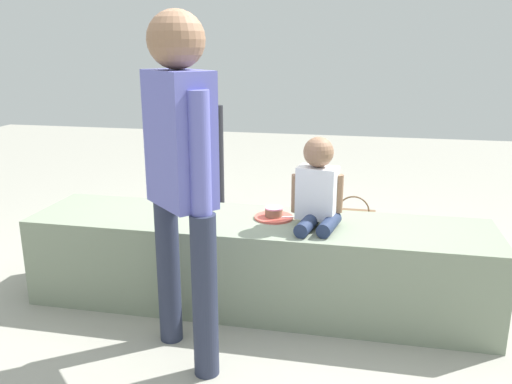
# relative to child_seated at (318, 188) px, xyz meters

# --- Properties ---
(ground_plane) EXTENTS (12.00, 12.00, 0.00)m
(ground_plane) POSITION_rel_child_seated_xyz_m (-0.34, 0.02, -0.72)
(ground_plane) COLOR gray
(concrete_ledge) EXTENTS (2.59, 0.58, 0.51)m
(concrete_ledge) POSITION_rel_child_seated_xyz_m (-0.34, 0.02, -0.47)
(concrete_ledge) COLOR gray
(concrete_ledge) RESTS_ON ground_plane
(child_seated) EXTENTS (0.28, 0.33, 0.48)m
(child_seated) POSITION_rel_child_seated_xyz_m (0.00, 0.00, 0.00)
(child_seated) COLOR #222E4C
(child_seated) RESTS_ON concrete_ledge
(adult_standing) EXTENTS (0.38, 0.37, 1.60)m
(adult_standing) POSITION_rel_child_seated_xyz_m (-0.56, -0.57, 0.24)
(adult_standing) COLOR #272C42
(adult_standing) RESTS_ON ground_plane
(cake_plate) EXTENTS (0.22, 0.22, 0.07)m
(cake_plate) POSITION_rel_child_seated_xyz_m (-0.25, 0.07, -0.19)
(cake_plate) COLOR #E0594C
(cake_plate) RESTS_ON concrete_ledge
(gift_bag) EXTENTS (0.22, 0.11, 0.35)m
(gift_bag) POSITION_rel_child_seated_xyz_m (0.59, 0.54, -0.56)
(gift_bag) COLOR #59C6B2
(gift_bag) RESTS_ON ground_plane
(railing_post) EXTENTS (0.36, 0.36, 0.96)m
(railing_post) POSITION_rel_child_seated_xyz_m (-1.02, 1.61, -0.38)
(railing_post) COLOR black
(railing_post) RESTS_ON ground_plane
(water_bottle_near_gift) EXTENTS (0.07, 0.07, 0.23)m
(water_bottle_near_gift) POSITION_rel_child_seated_xyz_m (-1.36, 1.01, -0.62)
(water_bottle_near_gift) COLOR silver
(water_bottle_near_gift) RESTS_ON ground_plane
(water_bottle_far_side) EXTENTS (0.07, 0.07, 0.20)m
(water_bottle_far_side) POSITION_rel_child_seated_xyz_m (-1.19, 0.86, -0.63)
(water_bottle_far_side) COLOR silver
(water_bottle_far_side) RESTS_ON ground_plane
(party_cup_red) EXTENTS (0.09, 0.09, 0.11)m
(party_cup_red) POSITION_rel_child_seated_xyz_m (-0.03, 0.86, -0.67)
(party_cup_red) COLOR red
(party_cup_red) RESTS_ON ground_plane
(cake_box_white) EXTENTS (0.33, 0.36, 0.10)m
(cake_box_white) POSITION_rel_child_seated_xyz_m (0.69, 1.12, -0.67)
(cake_box_white) COLOR white
(cake_box_white) RESTS_ON ground_plane
(handbag_black_leather) EXTENTS (0.32, 0.15, 0.34)m
(handbag_black_leather) POSITION_rel_child_seated_xyz_m (0.08, 0.48, -0.60)
(handbag_black_leather) COLOR black
(handbag_black_leather) RESTS_ON ground_plane
(handbag_brown_canvas) EXTENTS (0.33, 0.14, 0.35)m
(handbag_brown_canvas) POSITION_rel_child_seated_xyz_m (0.18, 1.17, -0.60)
(handbag_brown_canvas) COLOR brown
(handbag_brown_canvas) RESTS_ON ground_plane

